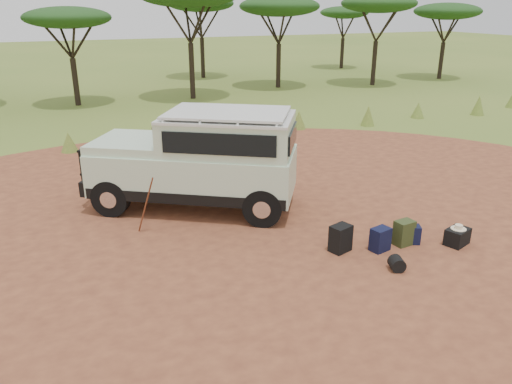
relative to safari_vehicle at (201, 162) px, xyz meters
name	(u,v)px	position (x,y,z in m)	size (l,w,h in m)	color
ground	(247,246)	(0.24, -2.47, -1.20)	(140.00, 140.00, 0.00)	#5B762A
dirt_clearing	(247,245)	(0.24, -2.47, -1.20)	(23.00, 23.00, 0.01)	#9A5432
grass_fringe	(160,135)	(0.35, 6.20, -0.80)	(36.60, 1.60, 0.90)	#5B762A
acacia_treeline	(119,4)	(0.99, 17.34, 3.67)	(46.70, 13.20, 6.26)	black
safari_vehicle	(201,162)	(0.00, 0.00, 0.00)	(5.36, 4.42, 2.49)	beige
walking_staff	(146,205)	(-1.60, -1.00, -0.53)	(0.03, 0.03, 1.42)	maroon
backpack_black	(340,239)	(1.93, -3.46, -0.91)	(0.43, 0.31, 0.58)	black
backpack_navy	(380,239)	(2.71, -3.77, -0.95)	(0.39, 0.28, 0.51)	#101433
backpack_olive	(404,233)	(3.35, -3.74, -0.93)	(0.40, 0.29, 0.55)	#2F3C1C
duffel_navy	(411,234)	(3.55, -3.73, -1.00)	(0.36, 0.27, 0.41)	#101433
hard_case	(457,237)	(4.41, -4.19, -1.02)	(0.52, 0.37, 0.37)	black
stuff_sack	(397,264)	(2.51, -4.59, -1.06)	(0.29, 0.29, 0.29)	black
safari_hat	(459,227)	(4.41, -4.19, -0.80)	(0.32, 0.32, 0.09)	beige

